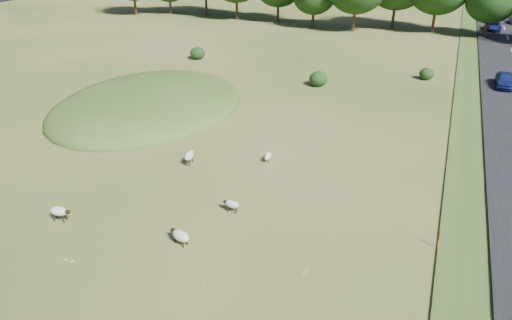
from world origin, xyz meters
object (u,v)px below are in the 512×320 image
Objects in this scene: sheep_0 at (232,204)px; sheep_2 at (180,235)px; marker_post at (439,239)px; sheep_3 at (59,211)px; car_1 at (493,26)px; car_3 at (505,80)px; sheep_1 at (268,156)px; sheep_4 at (189,156)px.

sheep_0 is 3.86m from sheep_2.
sheep_3 is (-19.41, -5.53, 0.02)m from marker_post.
marker_post reaches higher than sheep_0.
marker_post is 0.87× the size of sheep_2.
car_1 is at bearing -100.44° from sheep_0.
sheep_0 is 0.24× the size of car_3.
sheep_0 reaches higher than sheep_1.
marker_post is at bearing -94.27° from car_1.
sheep_1 is at bearing -71.50° from sheep_4.
sheep_1 is at bearing 45.64° from sheep_3.
car_1 reaches higher than sheep_3.
sheep_0 is at bearing -116.79° from car_3.
car_3 reaches higher than sheep_1.
sheep_4 is at bearing -128.05° from car_3.
sheep_1 is 57.26m from car_1.
marker_post is at bearing -171.03° from sheep_0.
sheep_3 reaches higher than sheep_0.
sheep_3 is at bearing -124.06° from car_3.
marker_post is at bearing 57.71° from sheep_1.
sheep_1 is at bearing -123.64° from car_3.
car_1 is (20.86, 57.48, 0.30)m from sheep_4.
sheep_1 is 10.47m from sheep_2.
marker_post is at bearing -139.66° from sheep_2.
sheep_3 is 1.00× the size of sheep_4.
sheep_2 is (-1.16, -3.68, -0.02)m from sheep_0.
sheep_2 is at bearing -104.37° from car_1.
sheep_4 reaches higher than sheep_1.
car_3 reaches higher than sheep_0.
sheep_2 is 8.92m from sheep_4.
sheep_0 is at bearing -104.18° from car_1.
sheep_3 is 42.75m from car_3.
car_1 is at bearing -85.00° from sheep_2.
car_3 reaches higher than sheep_3.
sheep_0 is 6.78m from sheep_1.
sheep_1 is at bearing -82.42° from sheep_0.
sheep_0 is 0.98× the size of sheep_1.
sheep_1 is 0.75× the size of sheep_2.
sheep_2 is at bearing 76.24° from sheep_0.
marker_post reaches higher than sheep_4.
sheep_2 is 1.08× the size of sheep_4.
car_1 is at bearing 157.96° from sheep_1.
car_1 is (16.76, 65.40, 0.44)m from sheep_2.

